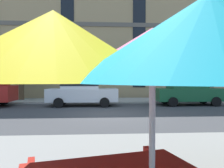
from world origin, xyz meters
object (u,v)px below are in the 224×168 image
sedan_white (82,91)px  patio_umbrella (152,58)px  sedan_green (188,91)px  street_tree_left (24,59)px

sedan_white → patio_umbrella: size_ratio=1.24×
sedan_green → patio_umbrella: bearing=-113.3°
sedan_green → street_tree_left: 12.43m
sedan_white → sedan_green: same height
sedan_green → sedan_white: bearing=180.0°
sedan_white → street_tree_left: street_tree_left is taller
sedan_white → street_tree_left: 6.44m
sedan_green → street_tree_left: size_ratio=0.91×
sedan_green → street_tree_left: street_tree_left is taller
sedan_white → street_tree_left: bearing=141.2°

